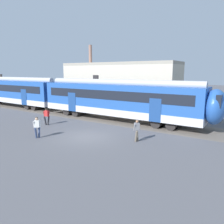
{
  "coord_description": "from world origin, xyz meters",
  "views": [
    {
      "loc": [
        10.79,
        -12.93,
        5.1
      ],
      "look_at": [
        0.5,
        2.94,
        1.6
      ],
      "focal_mm": 35.0,
      "sensor_mm": 36.0,
      "label": 1
    }
  ],
  "objects": [
    {
      "name": "commuter_train",
      "position": [
        -9.79,
        6.52,
        2.25
      ],
      "size": [
        38.05,
        3.07,
        4.73
      ],
      "color": "silver",
      "rests_on": "ground"
    },
    {
      "name": "track_bed",
      "position": [
        -12.27,
        6.53,
        0.01
      ],
      "size": [
        80.0,
        4.4,
        0.01
      ],
      "primitive_type": "cube",
      "color": "#605951",
      "rests_on": "ground"
    },
    {
      "name": "pedestrian_white",
      "position": [
        -3.05,
        -2.29,
        0.99
      ],
      "size": [
        0.51,
        0.7,
        1.67
      ],
      "color": "navy",
      "rests_on": "ground"
    },
    {
      "name": "pedestrian_grey",
      "position": [
        3.86,
        1.12,
        0.96
      ],
      "size": [
        0.45,
        0.67,
        1.67
      ],
      "color": "#6B6051",
      "rests_on": "ground"
    },
    {
      "name": "pedestrian_red",
      "position": [
        -5.78,
        0.97,
        0.96
      ],
      "size": [
        0.53,
        0.7,
        1.67
      ],
      "color": "#28282D",
      "rests_on": "ground"
    },
    {
      "name": "ground_plane",
      "position": [
        0.0,
        0.0,
        0.0
      ],
      "size": [
        160.0,
        160.0,
        0.0
      ],
      "primitive_type": "plane",
      "color": "#515156"
    },
    {
      "name": "background_building",
      "position": [
        -6.0,
        14.8,
        3.21
      ],
      "size": [
        17.48,
        5.0,
        9.2
      ],
      "color": "beige",
      "rests_on": "ground"
    }
  ]
}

